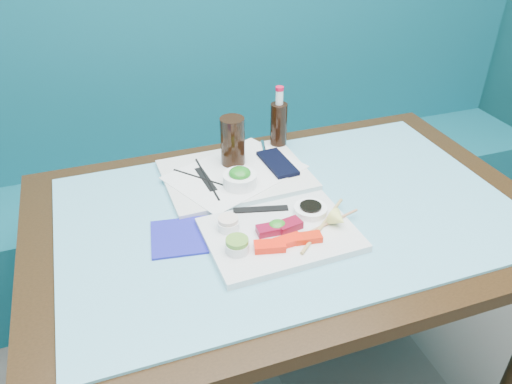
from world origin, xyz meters
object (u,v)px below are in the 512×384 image
object	(u,v)px
cola_bottle_body	(279,126)
blue_napkin	(182,237)
dining_table	(288,236)
serving_tray	(236,175)
booth_bench	(214,177)
seaweed_bowl	(240,180)
cola_glass	(233,141)
sashimi_plate	(280,235)

from	to	relation	value
cola_bottle_body	blue_napkin	world-z (taller)	cola_bottle_body
dining_table	serving_tray	size ratio (longest dim) A/B	3.31
dining_table	booth_bench	bearing A→B (deg)	90.00
seaweed_bowl	blue_napkin	xyz separation A→B (m)	(-0.21, -0.16, -0.03)
dining_table	blue_napkin	size ratio (longest dim) A/B	9.20
cola_bottle_body	booth_bench	bearing A→B (deg)	101.69
cola_glass	cola_bottle_body	xyz separation A→B (m)	(0.18, 0.08, -0.01)
booth_bench	cola_glass	xyz separation A→B (m)	(-0.08, -0.57, 0.48)
cola_bottle_body	cola_glass	bearing A→B (deg)	-156.96
sashimi_plate	cola_glass	xyz separation A→B (m)	(-0.01, 0.37, 0.08)
sashimi_plate	blue_napkin	size ratio (longest dim) A/B	2.44
booth_bench	cola_bottle_body	distance (m)	0.69
dining_table	sashimi_plate	xyz separation A→B (m)	(-0.07, -0.10, 0.10)
serving_tray	blue_napkin	bearing A→B (deg)	-134.36
sashimi_plate	seaweed_bowl	world-z (taller)	seaweed_bowl
booth_bench	serving_tray	distance (m)	0.74
booth_bench	seaweed_bowl	distance (m)	0.82
sashimi_plate	seaweed_bowl	xyz separation A→B (m)	(-0.03, 0.24, 0.03)
seaweed_bowl	cola_bottle_body	bearing A→B (deg)	45.96
sashimi_plate	seaweed_bowl	size ratio (longest dim) A/B	3.81
cola_glass	cola_bottle_body	world-z (taller)	cola_glass
serving_tray	cola_bottle_body	world-z (taller)	cola_bottle_body
sashimi_plate	seaweed_bowl	bearing A→B (deg)	95.02
cola_glass	dining_table	bearing A→B (deg)	-73.93
sashimi_plate	blue_napkin	bearing A→B (deg)	158.70
serving_tray	seaweed_bowl	world-z (taller)	seaweed_bowl
serving_tray	seaweed_bowl	distance (m)	0.08
sashimi_plate	booth_bench	bearing A→B (deg)	84.03
dining_table	cola_glass	size ratio (longest dim) A/B	9.20
blue_napkin	cola_bottle_body	bearing A→B (deg)	41.89
dining_table	seaweed_bowl	world-z (taller)	seaweed_bowl
seaweed_bowl	cola_glass	world-z (taller)	cola_glass
serving_tray	cola_bottle_body	distance (m)	0.24
seaweed_bowl	cola_glass	distance (m)	0.14
blue_napkin	cola_glass	bearing A→B (deg)	51.80
sashimi_plate	cola_glass	world-z (taller)	cola_glass
dining_table	sashimi_plate	world-z (taller)	sashimi_plate
serving_tray	cola_glass	bearing A→B (deg)	78.25
booth_bench	cola_bottle_body	bearing A→B (deg)	-78.31
seaweed_bowl	blue_napkin	world-z (taller)	seaweed_bowl
sashimi_plate	serving_tray	bearing A→B (deg)	91.59
dining_table	cola_glass	world-z (taller)	cola_glass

